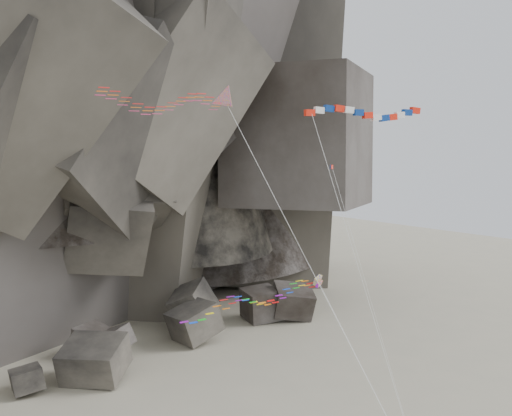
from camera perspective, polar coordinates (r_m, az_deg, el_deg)
boulder_field at (r=85.71m, az=-7.94°, el=-11.02°), size 76.82×17.61×7.54m
delta_kite at (r=44.08m, az=-8.55°, el=9.47°), size 19.17×12.94×29.54m
banner_kite at (r=54.74m, az=9.71°, el=8.19°), size 10.04×12.67×28.31m
parafoil_kite at (r=48.18m, az=-0.57°, el=-8.16°), size 14.05×11.12×14.63m
pennant_kite at (r=50.82m, az=8.83°, el=-3.57°), size 0.84×10.59×23.43m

